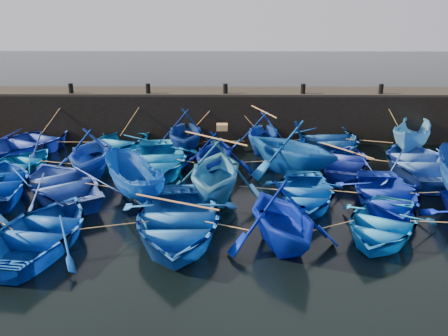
{
  "coord_description": "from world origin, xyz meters",
  "views": [
    {
      "loc": [
        0.22,
        -16.05,
        7.18
      ],
      "look_at": [
        0.0,
        3.2,
        0.7
      ],
      "focal_mm": 40.0,
      "sensor_mm": 36.0,
      "label": 1
    }
  ],
  "objects": [
    {
      "name": "loose_oars",
      "position": [
        1.38,
        3.17,
        1.65
      ],
      "size": [
        9.07,
        11.61,
        1.54
      ],
      "color": "#99724C",
      "rests_on": "ground"
    },
    {
      "name": "boat_14",
      "position": [
        -6.19,
        1.77,
        0.53
      ],
      "size": [
        5.99,
        6.33,
        1.07
      ],
      "primitive_type": "imported",
      "rotation": [
        0.0,
        0.0,
        3.76
      ],
      "color": "#2647B5",
      "rests_on": "ground"
    },
    {
      "name": "boat_17",
      "position": [
        3.02,
        1.12,
        0.46
      ],
      "size": [
        3.59,
        4.72,
        0.92
      ],
      "primitive_type": "imported",
      "rotation": [
        0.0,
        0.0,
        -0.1
      ],
      "color": "#0641A7",
      "rests_on": "ground"
    },
    {
      "name": "ground",
      "position": [
        0.0,
        0.0,
        0.0
      ],
      "size": [
        120.0,
        120.0,
        0.0
      ],
      "primitive_type": "plane",
      "color": "black",
      "rests_on": "ground"
    },
    {
      "name": "bollard_2",
      "position": [
        0.0,
        9.6,
        2.87
      ],
      "size": [
        0.24,
        0.24,
        0.5
      ],
      "primitive_type": "cylinder",
      "color": "black",
      "rests_on": "quay_top"
    },
    {
      "name": "bollard_3",
      "position": [
        4.0,
        9.6,
        2.87
      ],
      "size": [
        0.24,
        0.24,
        0.5
      ],
      "primitive_type": "cylinder",
      "color": "black",
      "rests_on": "quay_top"
    },
    {
      "name": "boat_8",
      "position": [
        -2.97,
        4.78,
        0.57
      ],
      "size": [
        4.59,
        5.97,
        1.15
      ],
      "primitive_type": "imported",
      "rotation": [
        0.0,
        0.0,
        0.12
      ],
      "color": "blue",
      "rests_on": "ground"
    },
    {
      "name": "bollard_0",
      "position": [
        -8.0,
        9.6,
        2.87
      ],
      "size": [
        0.24,
        0.24,
        0.5
      ],
      "primitive_type": "cylinder",
      "color": "black",
      "rests_on": "quay_top"
    },
    {
      "name": "boat_2",
      "position": [
        -1.96,
        7.72,
        1.08
      ],
      "size": [
        3.73,
        4.27,
        2.16
      ],
      "primitive_type": "imported",
      "rotation": [
        0.0,
        0.0,
        0.04
      ],
      "color": "navy",
      "rests_on": "ground"
    },
    {
      "name": "quay_wall",
      "position": [
        0.0,
        10.5,
        1.25
      ],
      "size": [
        26.0,
        2.5,
        2.5
      ],
      "primitive_type": "cube",
      "color": "black",
      "rests_on": "ground"
    },
    {
      "name": "boat_12",
      "position": [
        8.4,
        4.45,
        0.59
      ],
      "size": [
        4.33,
        5.89,
        1.19
      ],
      "primitive_type": "imported",
      "rotation": [
        0.0,
        0.0,
        3.1
      ],
      "color": "#274FB0",
      "rests_on": "ground"
    },
    {
      "name": "boat_24",
      "position": [
        5.07,
        -1.54,
        0.46
      ],
      "size": [
        4.76,
        5.33,
        0.91
      ],
      "primitive_type": "imported",
      "rotation": [
        0.0,
        0.0,
        -0.46
      ],
      "color": "blue",
      "rests_on": "ground"
    },
    {
      "name": "boat_6",
      "position": [
        -8.91,
        4.52,
        0.43
      ],
      "size": [
        3.96,
        4.77,
        0.86
      ],
      "primitive_type": "imported",
      "rotation": [
        0.0,
        0.0,
        2.87
      ],
      "color": "#0259AE",
      "rests_on": "ground"
    },
    {
      "name": "boat_18",
      "position": [
        5.9,
        0.84,
        0.5
      ],
      "size": [
        3.82,
        5.06,
        0.99
      ],
      "primitive_type": "imported",
      "rotation": [
        0.0,
        0.0,
        -0.09
      ],
      "color": "#081EA3",
      "rests_on": "ground"
    },
    {
      "name": "quay_top",
      "position": [
        0.0,
        10.5,
        2.56
      ],
      "size": [
        26.0,
        2.5,
        0.12
      ],
      "primitive_type": "cube",
      "color": "black",
      "rests_on": "quay_wall"
    },
    {
      "name": "boat_0",
      "position": [
        -9.59,
        7.62,
        0.58
      ],
      "size": [
        6.03,
        6.74,
        1.15
      ],
      "primitive_type": "imported",
      "rotation": [
        0.0,
        0.0,
        2.68
      ],
      "color": "navy",
      "rests_on": "ground"
    },
    {
      "name": "mooring_ropes",
      "position": [
        -0.14,
        5.08,
        0.89
      ],
      "size": [
        18.78,
        11.89,
        2.1
      ],
      "color": "tan",
      "rests_on": "ground"
    },
    {
      "name": "boat_5",
      "position": [
        9.16,
        7.62,
        0.8
      ],
      "size": [
        3.4,
        4.39,
        1.61
      ],
      "primitive_type": "imported",
      "rotation": [
        0.0,
        0.0,
        -0.51
      ],
      "color": "blue",
      "rests_on": "ground"
    },
    {
      "name": "boat_11",
      "position": [
        5.38,
        4.98,
        0.45
      ],
      "size": [
        4.3,
        5.1,
        0.9
      ],
      "primitive_type": "imported",
      "rotation": [
        0.0,
        0.0,
        2.83
      ],
      "color": "#182CA4",
      "rests_on": "ground"
    },
    {
      "name": "boat_15",
      "position": [
        -3.37,
        1.39,
        0.81
      ],
      "size": [
        3.44,
        4.4,
        1.61
      ],
      "primitive_type": "imported",
      "rotation": [
        0.0,
        0.0,
        3.66
      ],
      "color": "#04378F",
      "rests_on": "ground"
    },
    {
      "name": "bollard_1",
      "position": [
        -4.0,
        9.6,
        2.87
      ],
      "size": [
        0.24,
        0.24,
        0.5
      ],
      "primitive_type": "cylinder",
      "color": "black",
      "rests_on": "quay_top"
    },
    {
      "name": "boat_22",
      "position": [
        -1.44,
        -1.67,
        0.59
      ],
      "size": [
        4.36,
        5.9,
        1.19
      ],
      "primitive_type": "imported",
      "rotation": [
        0.0,
        0.0,
        0.05
      ],
      "color": "#0F4AB2",
      "rests_on": "ground"
    },
    {
      "name": "boat_9",
      "position": [
        -0.39,
        4.37,
        1.0
      ],
      "size": [
        3.73,
        4.18,
        2.0
      ],
      "primitive_type": "imported",
      "rotation": [
        0.0,
        0.0,
        3.01
      ],
      "color": "#001074",
      "rests_on": "ground"
    },
    {
      "name": "boat_7",
      "position": [
        -5.64,
        4.14,
        1.09
      ],
      "size": [
        3.81,
        4.35,
        2.19
      ],
      "primitive_type": "imported",
      "rotation": [
        0.0,
        0.0,
        3.2
      ],
      "color": "#1138A2",
      "rests_on": "ground"
    },
    {
      "name": "boat_16",
      "position": [
        -0.3,
        1.52,
        1.19
      ],
      "size": [
        4.21,
        4.79,
        2.38
      ],
      "primitive_type": "imported",
      "rotation": [
        0.0,
        0.0,
        -0.07
      ],
      "color": "#246CAE",
      "rests_on": "ground"
    },
    {
      "name": "boat_1",
      "position": [
        -5.42,
        7.55,
        0.51
      ],
      "size": [
        4.93,
        5.79,
        1.02
      ],
      "primitive_type": "imported",
      "rotation": [
        0.0,
        0.0,
        -0.33
      ],
      "color": "#0856A1",
      "rests_on": "ground"
    },
    {
      "name": "boat_10",
      "position": [
        2.92,
        4.64,
        1.2
      ],
      "size": [
        6.03,
        6.01,
        2.41
      ],
      "primitive_type": "imported",
      "rotation": [
        0.0,
        0.0,
        3.95
      ],
      "color": "#084299",
      "rests_on": "ground"
    },
    {
      "name": "bollard_4",
      "position": [
        8.0,
        9.6,
        2.87
      ],
      "size": [
        0.24,
        0.24,
        0.5
      ],
      "primitive_type": "cylinder",
      "color": "black",
      "rests_on": "quay_top"
    },
    {
      "name": "boat_21",
      "position": [
        -5.48,
        -2.34,
        0.52
      ],
      "size": [
        4.29,
        5.51,
        1.05
      ],
      "primitive_type": "imported",
      "rotation": [
        0.0,
        0.0,
        3.0
      ],
      "color": "#053798",
      "rests_on": "ground"
    },
    {
      "name": "boat_3",
      "position": [
        1.88,
        7.85,
        1.01
      ],
      "size": [
        3.72,
        4.18,
        2.02
      ],
      "primitive_type": "imported",
      "rotation": [
        0.0,
        0.0,
        -0.12
      ],
      "color": "#0B3198",
      "rests_on": "ground"
    },
    {
      "name": "boat_23",
      "position": [
        1.8,
        -2.31,
        1.05
      ],
      "size": [
        4.37,
        4.76,
        2.09
      ],
      "primitive_type": "imported",
      "rotation": [
        0.0,
        0.0,
        0.27
      ],
      "color": "#00159F",
      "rests_on": "ground"
    },
    {
      "name": "boat_4",
      "position": [
        5.2,
        8.31,
        0.6
      ],
      "size": [
        4.99,
        6.34,
        1.19
      ],
      "primitive_type": "imported",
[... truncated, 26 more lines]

